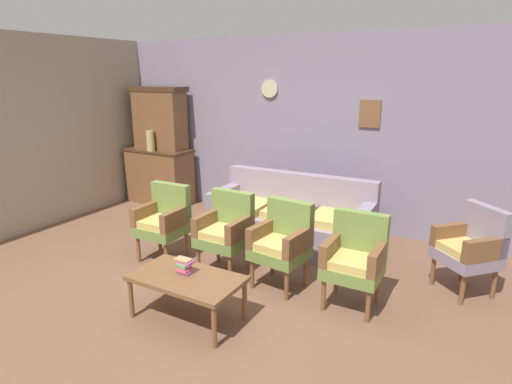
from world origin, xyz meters
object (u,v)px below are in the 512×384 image
Objects in this scene: armchair_by_doorway at (226,229)px; floral_couch at (291,221)px; vase_on_cabinet at (150,141)px; armchair_near_couch_end at (282,241)px; armchair_row_middle at (355,257)px; wingback_chair_by_fireplace at (471,246)px; coffee_table at (187,281)px; book_stack_on_table at (184,266)px; side_cabinet at (160,176)px; armchair_near_cabinet at (164,219)px.

floral_couch is at bearing 72.74° from armchair_by_doorway.
vase_on_cabinet is 0.16× the size of floral_couch.
armchair_near_couch_end is 1.00× the size of armchair_row_middle.
vase_on_cabinet reaches higher than armchair_by_doorway.
vase_on_cabinet is 4.94m from wingback_chair_by_fireplace.
armchair_near_couch_end is (0.70, -0.01, 0.00)m from armchair_by_doorway.
armchair_by_doorway is 0.90× the size of coffee_table.
coffee_table is (0.24, -1.00, -0.12)m from armchair_by_doorway.
coffee_table is (-0.09, -2.04, 0.05)m from floral_couch.
vase_on_cabinet reaches higher than book_stack_on_table.
coffee_table is at bearing -140.27° from wingback_chair_by_fireplace.
floral_couch is 1.13m from armchair_near_couch_end.
book_stack_on_table is (-0.52, -0.95, -0.01)m from armchair_near_couch_end.
wingback_chair_by_fireplace is at bearing 39.73° from coffee_table.
floral_couch and armchair_row_middle have the same top height.
book_stack_on_table is (2.63, -2.44, -0.61)m from vase_on_cabinet.
floral_couch is at bearing -9.05° from vase_on_cabinet.
floral_couch is (2.77, -0.62, -0.14)m from side_cabinet.
armchair_row_middle is at bearing 35.86° from book_stack_on_table.
armchair_row_middle is 5.30× the size of book_stack_on_table.
wingback_chair_by_fireplace is (4.86, -0.67, -0.60)m from vase_on_cabinet.
floral_couch reaches higher than book_stack_on_table.
side_cabinet is 3.77m from coffee_table.
side_cabinet reaches higher than coffee_table.
vase_on_cabinet is 0.37× the size of armchair_near_couch_end.
floral_couch is (2.77, -0.44, -0.77)m from vase_on_cabinet.
armchair_by_doorway is (2.45, -1.48, -0.60)m from vase_on_cabinet.
coffee_table is at bearing -115.10° from armchair_near_couch_end.
wingback_chair_by_fireplace is (3.23, 0.89, 0.00)m from armchair_near_cabinet.
armchair_by_doorway is at bearing -161.47° from wingback_chair_by_fireplace.
book_stack_on_table is at bearing -40.83° from armchair_near_cabinet.
book_stack_on_table is at bearing -42.83° from vase_on_cabinet.
armchair_by_doorway is at bearing -34.13° from side_cabinet.
side_cabinet is 1.28× the size of armchair_near_couch_end.
vase_on_cabinet is 3.72m from coffee_table.
armchair_near_couch_end is 1.89m from wingback_chair_by_fireplace.
armchair_by_doorway and armchair_row_middle have the same top height.
armchair_by_doorway reaches higher than book_stack_on_table.
armchair_row_middle is at bearing -42.78° from floral_couch.
wingback_chair_by_fireplace is (1.71, 0.81, 0.00)m from armchair_near_couch_end.
armchair_near_cabinet is at bearing -178.38° from armchair_row_middle.
armchair_by_doorway is (0.82, 0.09, 0.00)m from armchair_near_cabinet.
armchair_row_middle is at bearing -1.13° from armchair_near_couch_end.
vase_on_cabinet is 0.33× the size of coffee_table.
armchair_near_cabinet is 1.00× the size of armchair_row_middle.
floral_couch is 2.32× the size of armchair_near_couch_end.
floral_couch and armchair_by_doorway have the same top height.
armchair_near_cabinet and armchair_row_middle have the same top height.
armchair_near_couch_end reaches higher than coffee_table.
side_cabinet is 3.70m from book_stack_on_table.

